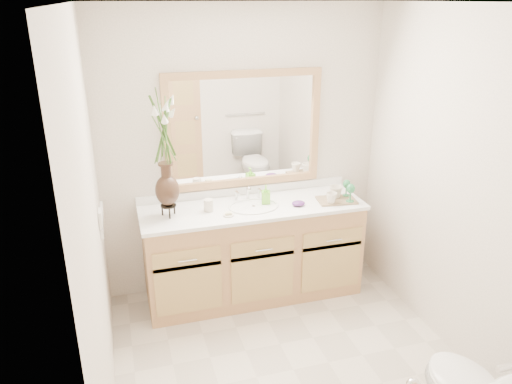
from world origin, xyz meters
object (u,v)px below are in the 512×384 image
object	(u,v)px
soap_bottle	(266,195)
tumbler	(209,205)
flower_vase	(164,140)
tray	(336,200)

from	to	relation	value
soap_bottle	tumbler	bearing A→B (deg)	-163.38
flower_vase	soap_bottle	xyz separation A→B (m)	(0.80, 0.04, -0.54)
soap_bottle	tray	world-z (taller)	soap_bottle
flower_vase	soap_bottle	distance (m)	0.97
flower_vase	tumbler	world-z (taller)	flower_vase
flower_vase	tray	xyz separation A→B (m)	(1.39, -0.09, -0.60)
tumbler	soap_bottle	world-z (taller)	soap_bottle
flower_vase	tumbler	distance (m)	0.65
flower_vase	soap_bottle	world-z (taller)	flower_vase
tumbler	tray	size ratio (longest dim) A/B	0.31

